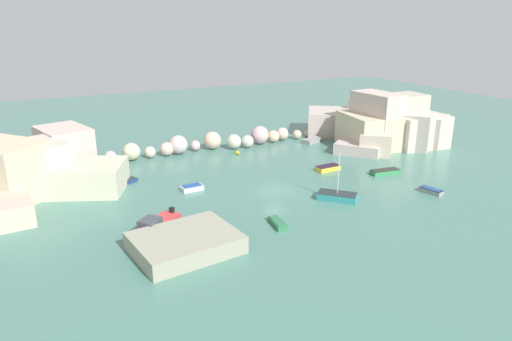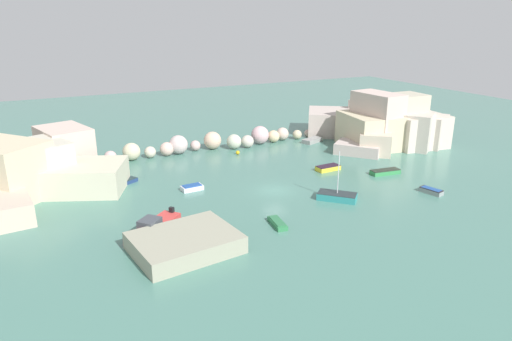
% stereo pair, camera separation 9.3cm
% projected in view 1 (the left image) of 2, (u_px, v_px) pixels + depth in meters
% --- Properties ---
extents(cove_water, '(160.00, 160.00, 0.00)m').
position_uv_depth(cove_water, '(275.00, 191.00, 52.85)').
color(cove_water, '#4A7B6E').
rests_on(cove_water, ground).
extents(cliff_headland_left, '(23.01, 26.54, 6.20)m').
position_uv_depth(cliff_headland_left, '(20.00, 174.00, 51.48)').
color(cliff_headland_left, beige).
rests_on(cliff_headland_left, ground).
extents(cliff_headland_right, '(19.15, 22.38, 8.25)m').
position_uv_depth(cliff_headland_right, '(383.00, 126.00, 71.60)').
color(cliff_headland_right, beige).
rests_on(cliff_headland_right, ground).
extents(rock_breakwater, '(33.22, 3.94, 2.78)m').
position_uv_depth(rock_breakwater, '(215.00, 142.00, 68.91)').
color(rock_breakwater, '#CEA9A8').
rests_on(rock_breakwater, ground).
extents(stone_dock, '(9.23, 7.65, 1.51)m').
position_uv_depth(stone_dock, '(185.00, 243.00, 39.03)').
color(stone_dock, '#9C9A84').
rests_on(stone_dock, ground).
extents(channel_buoy, '(0.56, 0.56, 0.56)m').
position_uv_depth(channel_buoy, '(238.00, 153.00, 66.68)').
color(channel_buoy, gold).
rests_on(channel_buoy, cove_water).
extents(moored_boat_0, '(2.59, 2.15, 0.48)m').
position_uv_depth(moored_boat_0, '(127.00, 181.00, 55.22)').
color(moored_boat_0, navy).
rests_on(moored_boat_0, cove_water).
extents(moored_boat_1, '(6.11, 5.71, 1.74)m').
position_uv_depth(moored_boat_1, '(154.00, 228.00, 41.99)').
color(moored_boat_1, '#D03E3B').
rests_on(moored_boat_1, cove_water).
extents(moored_boat_2, '(2.52, 1.50, 0.61)m').
position_uv_depth(moored_boat_2, '(192.00, 188.00, 52.92)').
color(moored_boat_2, silver).
rests_on(moored_boat_2, cove_water).
extents(moored_boat_3, '(1.39, 3.01, 0.50)m').
position_uv_depth(moored_boat_3, '(278.00, 223.00, 43.99)').
color(moored_boat_3, '#307B49').
rests_on(moored_boat_3, cove_water).
extents(moored_boat_4, '(4.24, 4.29, 5.46)m').
position_uv_depth(moored_boat_4, '(337.00, 196.00, 50.11)').
color(moored_boat_4, teal).
rests_on(moored_boat_4, cove_water).
extents(moored_boat_5, '(3.19, 1.60, 0.63)m').
position_uv_depth(moored_boat_5, '(328.00, 168.00, 59.81)').
color(moored_boat_5, yellow).
rests_on(moored_boat_5, cove_water).
extents(moored_boat_6, '(3.93, 1.76, 0.57)m').
position_uv_depth(moored_boat_6, '(385.00, 172.00, 58.42)').
color(moored_boat_6, '#368D4C').
rests_on(moored_boat_6, cove_water).
extents(moored_boat_7, '(1.58, 2.70, 0.57)m').
position_uv_depth(moored_boat_7, '(431.00, 191.00, 52.00)').
color(moored_boat_7, gray).
rests_on(moored_boat_7, cove_water).
extents(moored_boat_8, '(3.82, 2.71, 0.63)m').
position_uv_depth(moored_boat_8, '(312.00, 140.00, 73.13)').
color(moored_boat_8, gray).
rests_on(moored_boat_8, cove_water).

